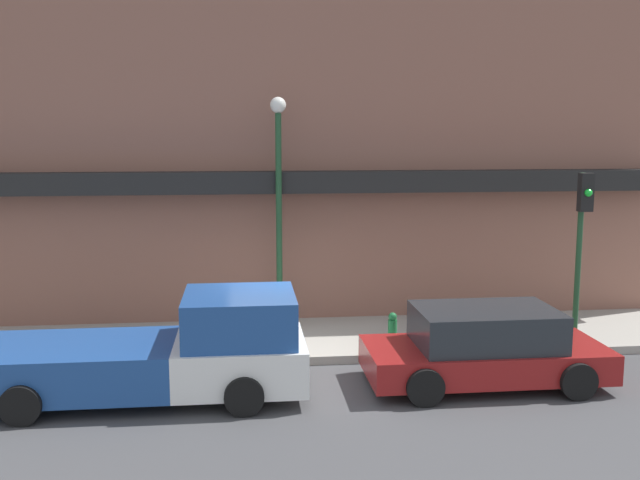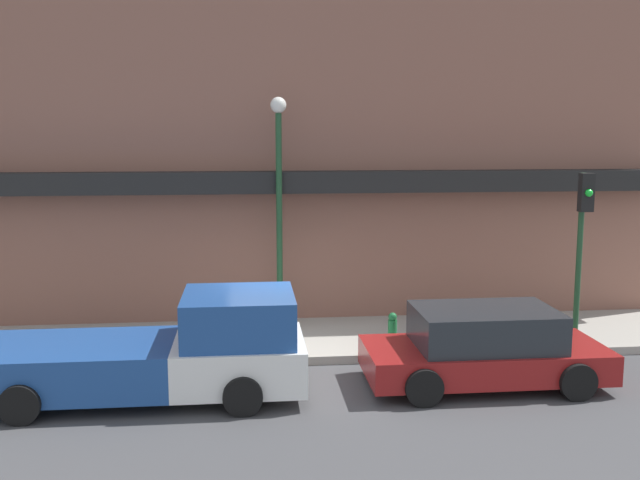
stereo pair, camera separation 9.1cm
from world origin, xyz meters
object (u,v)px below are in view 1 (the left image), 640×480
parked_car (485,347)px  traffic_light (582,227)px  fire_hydrant (392,327)px  street_lamp (279,184)px  pickup_truck (166,353)px

parked_car → traffic_light: 3.77m
fire_hydrant → parked_car: bearing=-60.5°
parked_car → street_lamp: (-3.61, 3.78, 2.79)m
street_lamp → traffic_light: (6.27, -2.00, -0.80)m
parked_car → street_lamp: size_ratio=0.84×
parked_car → pickup_truck: bearing=178.7°
traffic_light → fire_hydrant: bearing=173.3°
pickup_truck → parked_car: size_ratio=1.29×
pickup_truck → fire_hydrant: 5.10m
fire_hydrant → street_lamp: street_lamp is taller
street_lamp → traffic_light: street_lamp is taller
fire_hydrant → pickup_truck: bearing=-153.9°
pickup_truck → traffic_light: size_ratio=1.57×
parked_car → traffic_light: traffic_light is taller
pickup_truck → fire_hydrant: bearing=26.5°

